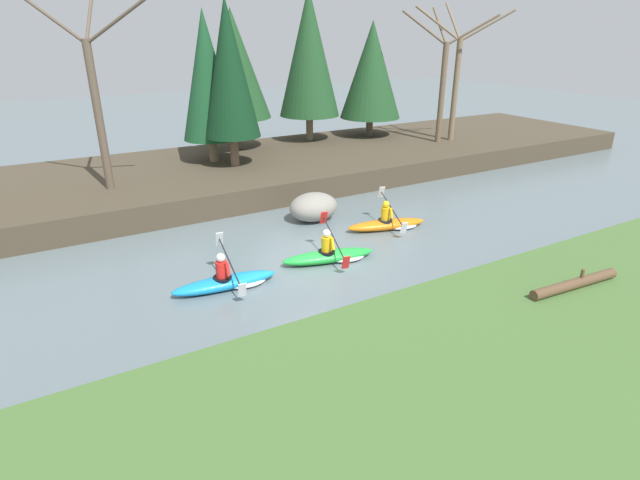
{
  "coord_description": "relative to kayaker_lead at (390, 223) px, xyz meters",
  "views": [
    {
      "loc": [
        -6.12,
        -11.39,
        6.14
      ],
      "look_at": [
        0.47,
        0.13,
        0.55
      ],
      "focal_mm": 28.0,
      "sensor_mm": 36.0,
      "label": 1
    }
  ],
  "objects": [
    {
      "name": "riverbank_near",
      "position": [
        -3.61,
        -7.86,
        0.15
      ],
      "size": [
        44.0,
        6.62,
        0.69
      ],
      "color": "#476B33",
      "rests_on": "ground"
    },
    {
      "name": "bare_tree_mid_downstream",
      "position": [
        9.01,
        6.83,
        3.79
      ],
      "size": [
        3.61,
        3.56,
        6.55
      ],
      "color": "#7A664C",
      "rests_on": "riverbank_far"
    },
    {
      "name": "conifer_tree_mid_left",
      "position": [
        -1.34,
        10.23,
        4.52
      ],
      "size": [
        3.24,
        3.24,
        6.19
      ],
      "color": "brown",
      "rests_on": "riverbank_far"
    },
    {
      "name": "riverbank_far",
      "position": [
        -3.61,
        7.84,
        0.25
      ],
      "size": [
        44.0,
        8.26,
        0.91
      ],
      "color": "#473D2D",
      "rests_on": "ground"
    },
    {
      "name": "conifer_tree_left",
      "position": [
        -2.63,
        7.29,
        4.54
      ],
      "size": [
        2.27,
        2.27,
        6.49
      ],
      "color": "brown",
      "rests_on": "riverbank_far"
    },
    {
      "name": "bare_tree_upstream",
      "position": [
        -7.69,
        6.42,
        3.84
      ],
      "size": [
        3.66,
        3.62,
        6.65
      ],
      "color": "brown",
      "rests_on": "riverbank_far"
    },
    {
      "name": "driftwood_log",
      "position": [
        0.31,
        -6.47,
        0.62
      ],
      "size": [
        2.58,
        0.42,
        0.44
      ],
      "rotation": [
        0.0,
        0.0,
        -0.07
      ],
      "color": "brown",
      "rests_on": "riverbank_near"
    },
    {
      "name": "conifer_tree_far_left",
      "position": [
        -3.16,
        8.44,
        4.22
      ],
      "size": [
        2.35,
        2.35,
        6.09
      ],
      "color": "#7A664C",
      "rests_on": "riverbank_far"
    },
    {
      "name": "conifer_tree_mid_right",
      "position": [
        6.0,
        9.83,
        4.05
      ],
      "size": [
        3.16,
        3.16,
        5.74
      ],
      "color": "brown",
      "rests_on": "riverbank_far"
    },
    {
      "name": "conifer_tree_centre",
      "position": [
        2.65,
        10.4,
        4.92
      ],
      "size": [
        3.01,
        3.01,
        7.2
      ],
      "color": "#7A664C",
      "rests_on": "riverbank_far"
    },
    {
      "name": "bare_tree_mid_upstream",
      "position": [
        8.09,
        6.77,
        3.68
      ],
      "size": [
        3.49,
        3.45,
        6.32
      ],
      "color": "brown",
      "rests_on": "riverbank_far"
    },
    {
      "name": "boulder_midstream",
      "position": [
        -1.8,
        2.0,
        0.29
      ],
      "size": [
        1.74,
        1.36,
        0.98
      ],
      "color": "gray",
      "rests_on": "ground"
    },
    {
      "name": "ground_plane",
      "position": [
        -3.61,
        -0.95,
        -0.2
      ],
      "size": [
        90.0,
        90.0,
        0.0
      ],
      "primitive_type": "plane",
      "color": "slate"
    },
    {
      "name": "kayaker_trailing",
      "position": [
        -6.11,
        -1.28,
        0.0
      ],
      "size": [
        2.79,
        2.07,
        1.2
      ],
      "rotation": [
        0.0,
        0.0,
        -0.07
      ],
      "color": "#1993D6",
      "rests_on": "ground"
    },
    {
      "name": "kayaker_lead",
      "position": [
        0.0,
        0.0,
        0.0
      ],
      "size": [
        2.78,
        2.05,
        1.2
      ],
      "rotation": [
        0.0,
        0.0,
        -0.24
      ],
      "color": "orange",
      "rests_on": "ground"
    },
    {
      "name": "kayaker_middle",
      "position": [
        -2.98,
        -1.22,
        0.0
      ],
      "size": [
        2.79,
        2.06,
        1.2
      ],
      "rotation": [
        0.0,
        0.0,
        -0.21
      ],
      "color": "green",
      "rests_on": "ground"
    }
  ]
}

